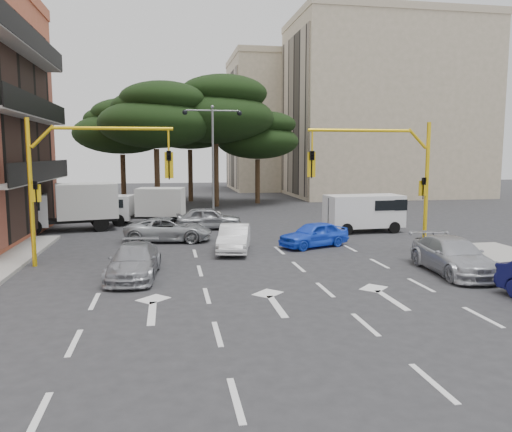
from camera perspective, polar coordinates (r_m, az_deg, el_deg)
The scene contains 21 objects.
ground at distance 20.05m, azimuth -0.69°, elevation -6.06°, with size 120.00×120.00×0.00m, color #28282B.
median_strip at distance 35.69m, azimuth -4.88°, elevation -0.13°, with size 1.40×6.00×0.15m, color gray.
apartment_beige_near at distance 56.44m, azimuth 14.48°, elevation 11.78°, with size 20.20×12.15×18.70m.
apartment_beige_far at distance 65.39m, azimuth 4.31°, elevation 10.44°, with size 16.20×12.15×16.70m.
pine_left_near at distance 41.33m, azimuth -11.32°, elevation 11.21°, with size 9.15×9.15×10.23m.
pine_center at distance 43.58m, azimuth -4.55°, elevation 12.02°, with size 9.98×9.98×11.16m.
pine_left_far at distance 45.43m, azimuth -15.03°, elevation 9.85°, with size 8.32×8.32×9.30m.
pine_right at distance 45.99m, azimuth 0.26°, elevation 9.20°, with size 7.49×7.49×8.37m.
pine_back at distance 48.36m, azimuth -7.53°, elevation 10.68°, with size 9.15×9.15×10.23m.
signal_mast_right at distance 23.49m, azimuth 15.14°, elevation 5.20°, with size 5.79×0.37×6.00m.
signal_mast_left at distance 21.57m, azimuth -19.82°, elevation 4.87°, with size 5.79×0.37×6.00m.
street_lamp_center at distance 35.41m, azimuth -4.97°, elevation 8.50°, with size 4.16×0.36×7.77m.
car_white_hatch at distance 23.44m, azimuth -2.50°, elevation -2.55°, with size 1.35×3.86×1.27m, color silver.
car_blue_compact at distance 24.77m, azimuth 6.63°, elevation -2.10°, with size 1.46×3.64×1.24m, color blue.
car_silver_wagon at distance 19.11m, azimuth -13.75°, elevation -5.05°, with size 1.72×4.23×1.23m, color #97989E.
car_silver_cross_a at distance 26.56m, azimuth -9.95°, elevation -1.52°, with size 2.08×4.50×1.25m, color #A7ABB0.
car_silver_cross_b at distance 30.44m, azimuth -5.45°, elevation -0.25°, with size 1.59×3.96×1.35m, color gray.
car_silver_parked at distance 20.70m, azimuth 21.59°, elevation -4.23°, with size 1.90×4.67×1.36m, color #AFB0B7.
van_white at distance 29.95m, azimuth 12.22°, elevation 0.33°, with size 2.00×4.43×2.22m, color white, non-canonical shape.
box_truck_a at distance 31.61m, azimuth -20.63°, elevation 0.93°, with size 2.40×5.72×2.81m, color silver, non-canonical shape.
box_truck_b at distance 33.00m, azimuth -12.31°, elevation 1.09°, with size 2.03×4.84×2.38m, color silver, non-canonical shape.
Camera 1 is at (-3.17, -19.26, 4.59)m, focal length 35.00 mm.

